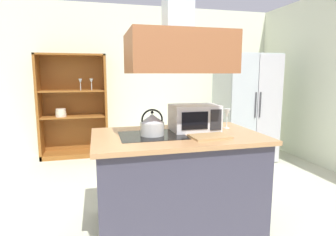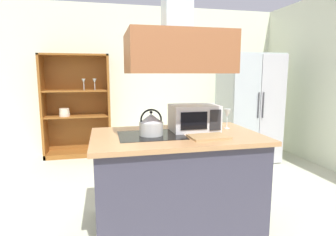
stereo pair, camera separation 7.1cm
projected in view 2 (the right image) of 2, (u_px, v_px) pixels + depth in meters
ground_plane at (154, 231)px, 2.62m from camera, size 7.80×7.80×0.00m
wall_back at (126, 80)px, 5.30m from camera, size 6.00×0.12×2.70m
kitchen_island at (176, 179)px, 2.71m from camera, size 1.58×0.99×0.90m
range_hood at (177, 41)px, 2.51m from camera, size 0.90×0.70×1.23m
refrigerator at (248, 108)px, 4.72m from camera, size 0.90×0.77×1.79m
dish_cabinet at (77, 112)px, 4.98m from camera, size 1.15×0.40×1.80m
kettle at (151, 124)px, 2.57m from camera, size 0.22×0.22×0.24m
cutting_board at (209, 137)px, 2.49m from camera, size 0.36×0.26×0.02m
microwave at (194, 118)px, 2.78m from camera, size 0.46×0.35×0.26m
wine_glass_on_counter at (227, 114)px, 2.89m from camera, size 0.08×0.08×0.21m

